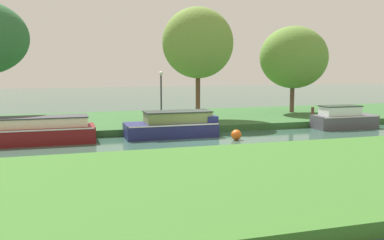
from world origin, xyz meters
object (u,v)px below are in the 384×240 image
(maroon_narrowboat, at_px, (27,132))
(willow_tree_right, at_px, (294,57))
(navy_barge, at_px, (174,125))
(lamp_post, at_px, (161,91))
(slate_cruiser, at_px, (343,119))
(channel_buoy, at_px, (236,135))
(willow_tree_centre, at_px, (198,43))
(mooring_post_near, at_px, (313,114))

(maroon_narrowboat, relative_size, willow_tree_right, 1.07)
(navy_barge, xyz_separation_m, lamp_post, (-0.13, 2.51, 1.76))
(slate_cruiser, relative_size, channel_buoy, 7.37)
(navy_barge, height_order, willow_tree_centre, willow_tree_centre)
(lamp_post, xyz_separation_m, mooring_post_near, (9.83, -1.26, -1.56))
(lamp_post, relative_size, mooring_post_near, 3.65)
(willow_tree_centre, bearing_deg, slate_cruiser, -28.53)
(lamp_post, bearing_deg, slate_cruiser, -12.55)
(slate_cruiser, relative_size, willow_tree_right, 0.63)
(willow_tree_centre, relative_size, channel_buoy, 13.32)
(willow_tree_right, relative_size, lamp_post, 2.03)
(slate_cruiser, height_order, willow_tree_centre, willow_tree_centre)
(willow_tree_centre, xyz_separation_m, mooring_post_near, (6.82, -3.25, -4.62))
(willow_tree_right, xyz_separation_m, mooring_post_near, (-1.29, -4.72, -3.74))
(slate_cruiser, height_order, mooring_post_near, slate_cruiser)
(lamp_post, bearing_deg, willow_tree_centre, 33.42)
(maroon_narrowboat, bearing_deg, navy_barge, -0.00)
(willow_tree_centre, bearing_deg, mooring_post_near, -25.49)
(channel_buoy, bearing_deg, willow_tree_right, 44.82)
(willow_tree_centre, bearing_deg, maroon_narrowboat, -156.92)
(channel_buoy, bearing_deg, slate_cruiser, 13.92)
(mooring_post_near, bearing_deg, lamp_post, 172.68)
(navy_barge, relative_size, channel_buoy, 9.13)
(navy_barge, bearing_deg, slate_cruiser, 0.00)
(willow_tree_centre, height_order, channel_buoy, willow_tree_centre)
(lamp_post, bearing_deg, maroon_narrowboat, -161.59)
(maroon_narrowboat, height_order, mooring_post_near, maroon_narrowboat)
(navy_barge, xyz_separation_m, slate_cruiser, (11.16, 0.00, -0.02))
(navy_barge, bearing_deg, willow_tree_right, 28.49)
(navy_barge, distance_m, mooring_post_near, 9.78)
(maroon_narrowboat, distance_m, willow_tree_right, 19.99)
(willow_tree_right, xyz_separation_m, channel_buoy, (-8.05, -8.00, -4.30))
(willow_tree_right, distance_m, channel_buoy, 12.14)
(willow_tree_centre, relative_size, willow_tree_right, 1.14)
(mooring_post_near, xyz_separation_m, channel_buoy, (-6.76, -3.29, -0.56))
(willow_tree_right, relative_size, mooring_post_near, 7.39)
(slate_cruiser, bearing_deg, maroon_narrowboat, 180.00)
(slate_cruiser, relative_size, lamp_post, 1.28)
(navy_barge, bearing_deg, willow_tree_centre, 57.35)
(navy_barge, height_order, willow_tree_right, willow_tree_right)
(slate_cruiser, relative_size, willow_tree_centre, 0.55)
(lamp_post, bearing_deg, navy_barge, -87.06)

